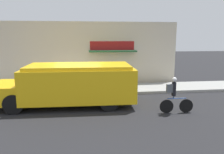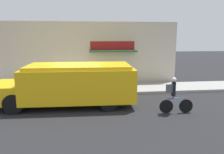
# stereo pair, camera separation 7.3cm
# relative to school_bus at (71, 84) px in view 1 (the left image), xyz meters

# --- Properties ---
(ground_plane) EXTENTS (70.00, 70.00, 0.00)m
(ground_plane) POSITION_rel_school_bus_xyz_m (0.31, 1.52, -1.06)
(ground_plane) COLOR #232326
(sidewalk) EXTENTS (28.00, 2.39, 0.16)m
(sidewalk) POSITION_rel_school_bus_xyz_m (0.31, 2.71, -0.99)
(sidewalk) COLOR #999993
(sidewalk) RESTS_ON ground_plane
(storefront) EXTENTS (13.35, 0.90, 4.27)m
(storefront) POSITION_rel_school_bus_xyz_m (0.38, 4.34, 1.08)
(storefront) COLOR beige
(storefront) RESTS_ON ground_plane
(school_bus) EXTENTS (6.73, 2.95, 1.99)m
(school_bus) POSITION_rel_school_bus_xyz_m (0.00, 0.00, 0.00)
(school_bus) COLOR yellow
(school_bus) RESTS_ON ground_plane
(cyclist) EXTENTS (1.49, 0.21, 1.60)m
(cyclist) POSITION_rel_school_bus_xyz_m (4.50, -1.69, -0.28)
(cyclist) COLOR black
(cyclist) RESTS_ON ground_plane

